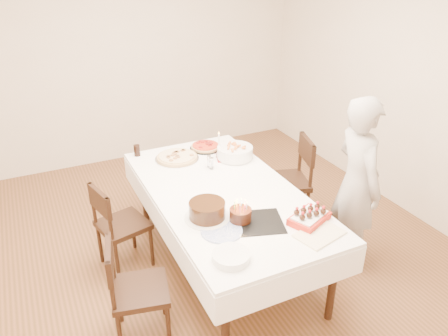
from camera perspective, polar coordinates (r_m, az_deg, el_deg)
name	(u,v)px	position (r m, az deg, el deg)	size (l,w,h in m)	color
floor	(211,258)	(4.10, -1.67, -11.71)	(5.00, 5.00, 0.00)	#55381D
wall_back	(128,56)	(5.71, -12.47, 14.08)	(4.50, 0.04, 2.70)	beige
wall_right	(419,85)	(4.75, 24.13, 9.85)	(0.04, 5.00, 2.70)	beige
dining_table	(224,228)	(3.82, 0.00, -7.88)	(1.14, 2.14, 0.75)	white
chair_right_savory	(285,182)	(4.41, 8.00, -1.78)	(0.47, 0.47, 0.92)	black
chair_left_savory	(123,225)	(3.89, -13.05, -7.24)	(0.42, 0.42, 0.83)	black
chair_left_dessert	(140,291)	(3.22, -10.88, -15.45)	(0.42, 0.42, 0.83)	black
person	(357,184)	(3.84, 16.95, -2.06)	(0.56, 0.37, 1.54)	beige
pizza_white	(177,157)	(4.17, -6.16, 1.41)	(0.42, 0.42, 0.04)	beige
pizza_pepperoni	(205,147)	(4.38, -2.43, 2.81)	(0.31, 0.31, 0.04)	red
red_placemat	(229,156)	(4.22, 0.72, 1.53)	(0.25, 0.25, 0.01)	#B21E1E
pasta_bowl	(235,152)	(4.16, 1.44, 2.08)	(0.34, 0.34, 0.11)	white
taper_candle	(219,144)	(4.15, -0.68, 3.12)	(0.06, 0.06, 0.27)	white
shaker_pair	(211,163)	(3.95, -1.67, 0.61)	(0.09, 0.09, 0.11)	white
cola_glass	(137,150)	(4.29, -11.30, 2.26)	(0.06, 0.06, 0.11)	black
layer_cake	(207,210)	(3.24, -2.22, -5.56)	(0.34, 0.34, 0.14)	black
cake_board	(260,222)	(3.24, 4.67, -7.09)	(0.34, 0.34, 0.01)	black
birthday_cake	(241,211)	(3.19, 2.18, -5.61)	(0.16, 0.16, 0.16)	black
strawberry_box	(309,217)	(3.28, 11.09, -6.33)	(0.30, 0.20, 0.08)	#AC2013
box_lid	(320,235)	(3.17, 12.37, -8.53)	(0.34, 0.22, 0.03)	beige
plate_stack	(231,256)	(2.87, 0.92, -11.47)	(0.25, 0.25, 0.05)	white
china_plate	(222,231)	(3.13, -0.32, -8.23)	(0.30, 0.30, 0.01)	white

